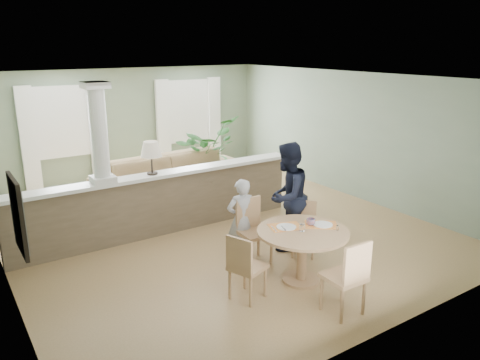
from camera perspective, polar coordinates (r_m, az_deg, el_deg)
ground at (r=8.75m, az=-3.38°, el=-5.57°), size 8.00×8.00×0.00m
room_shell at (r=8.78m, az=-5.83°, el=6.75°), size 7.02×8.02×2.71m
pony_wall at (r=8.26m, az=-10.08°, el=-1.93°), size 5.32×0.38×2.70m
sofa at (r=9.95m, az=-7.77°, el=0.01°), size 3.44×1.54×0.98m
houseplant at (r=10.90m, az=-4.08°, el=3.35°), size 1.94×1.88×1.64m
dining_table at (r=6.63m, az=7.64°, el=-7.34°), size 1.28×1.28×0.87m
chair_far_boy at (r=7.20m, az=1.51°, el=-5.79°), size 0.47×0.47×0.99m
chair_far_man at (r=7.55m, az=7.82°, el=-5.50°), size 0.55×0.55×0.86m
chair_near at (r=5.95m, az=13.10°, el=-11.19°), size 0.46×0.46×1.00m
chair_side at (r=6.14m, az=0.54°, el=-10.31°), size 0.53×0.53×0.92m
child_person at (r=7.25m, az=0.15°, el=-4.80°), size 0.52×0.39×1.29m
man_person at (r=7.57m, az=5.74°, el=-2.01°), size 1.06×0.97×1.77m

